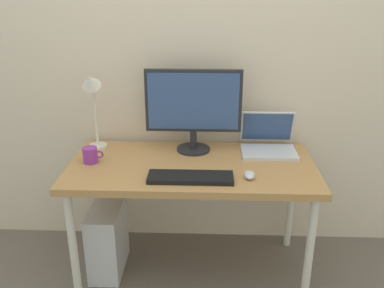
{
  "coord_description": "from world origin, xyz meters",
  "views": [
    {
      "loc": [
        0.09,
        -2.15,
        1.67
      ],
      "look_at": [
        0.0,
        0.0,
        0.82
      ],
      "focal_mm": 39.62,
      "sensor_mm": 36.0,
      "label": 1
    }
  ],
  "objects_px": {
    "coffee_mug": "(90,155)",
    "monitor": "(194,106)",
    "desk": "(192,174)",
    "laptop": "(268,141)",
    "computer_tower": "(108,239)",
    "desk_lamp": "(92,93)",
    "mouse": "(249,175)",
    "keyboard": "(191,177)"
  },
  "relations": [
    {
      "from": "coffee_mug",
      "to": "monitor",
      "type": "bearing_deg",
      "value": 19.55
    },
    {
      "from": "desk",
      "to": "laptop",
      "type": "xyz_separation_m",
      "value": [
        0.45,
        0.22,
        0.12
      ]
    },
    {
      "from": "computer_tower",
      "to": "desk_lamp",
      "type": "bearing_deg",
      "value": 109.91
    },
    {
      "from": "desk",
      "to": "desk_lamp",
      "type": "bearing_deg",
      "value": 160.9
    },
    {
      "from": "mouse",
      "to": "coffee_mug",
      "type": "xyz_separation_m",
      "value": [
        -0.87,
        0.16,
        0.03
      ]
    },
    {
      "from": "laptop",
      "to": "keyboard",
      "type": "bearing_deg",
      "value": -136.75
    },
    {
      "from": "laptop",
      "to": "mouse",
      "type": "distance_m",
      "value": 0.41
    },
    {
      "from": "desk",
      "to": "coffee_mug",
      "type": "bearing_deg",
      "value": -180.0
    },
    {
      "from": "mouse",
      "to": "keyboard",
      "type": "bearing_deg",
      "value": -174.26
    },
    {
      "from": "laptop",
      "to": "coffee_mug",
      "type": "height_order",
      "value": "laptop"
    },
    {
      "from": "monitor",
      "to": "keyboard",
      "type": "distance_m",
      "value": 0.48
    },
    {
      "from": "keyboard",
      "to": "coffee_mug",
      "type": "relative_size",
      "value": 3.78
    },
    {
      "from": "monitor",
      "to": "keyboard",
      "type": "relative_size",
      "value": 1.27
    },
    {
      "from": "desk_lamp",
      "to": "keyboard",
      "type": "distance_m",
      "value": 0.79
    },
    {
      "from": "monitor",
      "to": "desk_lamp",
      "type": "xyz_separation_m",
      "value": [
        -0.59,
        0.0,
        0.07
      ]
    },
    {
      "from": "desk_lamp",
      "to": "computer_tower",
      "type": "height_order",
      "value": "desk_lamp"
    },
    {
      "from": "laptop",
      "to": "mouse",
      "type": "bearing_deg",
      "value": -110.28
    },
    {
      "from": "laptop",
      "to": "keyboard",
      "type": "distance_m",
      "value": 0.61
    },
    {
      "from": "coffee_mug",
      "to": "desk",
      "type": "bearing_deg",
      "value": 0.0
    },
    {
      "from": "laptop",
      "to": "coffee_mug",
      "type": "relative_size",
      "value": 2.75
    },
    {
      "from": "desk",
      "to": "desk_lamp",
      "type": "distance_m",
      "value": 0.74
    },
    {
      "from": "desk",
      "to": "monitor",
      "type": "relative_size",
      "value": 2.46
    },
    {
      "from": "keyboard",
      "to": "coffee_mug",
      "type": "height_order",
      "value": "coffee_mug"
    },
    {
      "from": "mouse",
      "to": "desk_lamp",
      "type": "bearing_deg",
      "value": 157.57
    },
    {
      "from": "laptop",
      "to": "keyboard",
      "type": "relative_size",
      "value": 0.73
    },
    {
      "from": "desk",
      "to": "coffee_mug",
      "type": "xyz_separation_m",
      "value": [
        -0.57,
        -0.0,
        0.11
      ]
    },
    {
      "from": "coffee_mug",
      "to": "computer_tower",
      "type": "bearing_deg",
      "value": -16.02
    },
    {
      "from": "desk",
      "to": "laptop",
      "type": "relative_size",
      "value": 4.29
    },
    {
      "from": "desk",
      "to": "mouse",
      "type": "relative_size",
      "value": 15.26
    },
    {
      "from": "keyboard",
      "to": "computer_tower",
      "type": "bearing_deg",
      "value": 160.89
    },
    {
      "from": "desk",
      "to": "desk_lamp",
      "type": "xyz_separation_m",
      "value": [
        -0.59,
        0.2,
        0.41
      ]
    },
    {
      "from": "monitor",
      "to": "computer_tower",
      "type": "distance_m",
      "value": 0.95
    },
    {
      "from": "desk",
      "to": "monitor",
      "type": "xyz_separation_m",
      "value": [
        0.0,
        0.2,
        0.34
      ]
    },
    {
      "from": "desk_lamp",
      "to": "desk",
      "type": "bearing_deg",
      "value": -19.1
    },
    {
      "from": "computer_tower",
      "to": "desk",
      "type": "bearing_deg",
      "value": 2.0
    },
    {
      "from": "monitor",
      "to": "mouse",
      "type": "xyz_separation_m",
      "value": [
        0.3,
        -0.37,
        -0.26
      ]
    },
    {
      "from": "laptop",
      "to": "computer_tower",
      "type": "height_order",
      "value": "laptop"
    },
    {
      "from": "mouse",
      "to": "computer_tower",
      "type": "distance_m",
      "value": 0.97
    },
    {
      "from": "keyboard",
      "to": "laptop",
      "type": "bearing_deg",
      "value": 43.25
    },
    {
      "from": "laptop",
      "to": "coffee_mug",
      "type": "distance_m",
      "value": 1.04
    },
    {
      "from": "laptop",
      "to": "keyboard",
      "type": "height_order",
      "value": "laptop"
    },
    {
      "from": "desk_lamp",
      "to": "mouse",
      "type": "distance_m",
      "value": 1.02
    }
  ]
}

